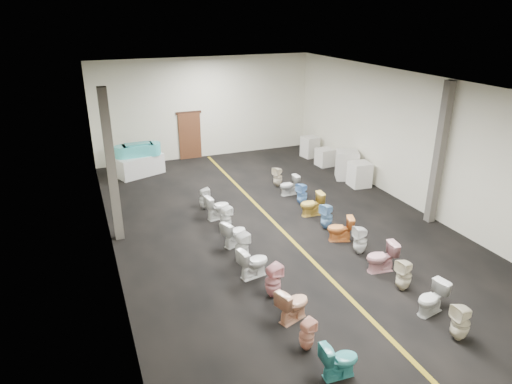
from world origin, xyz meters
TOP-DOWN VIEW (x-y plane):
  - floor at (0.00, 0.00)m, footprint 16.00×16.00m
  - ceiling at (0.00, 0.00)m, footprint 16.00×16.00m
  - wall_back at (0.00, 8.00)m, footprint 10.00×0.00m
  - wall_front at (0.00, -8.00)m, footprint 10.00×0.00m
  - wall_left at (-5.00, 0.00)m, footprint 0.00×16.00m
  - wall_right at (5.00, 0.00)m, footprint 0.00×16.00m
  - aisle_stripe at (0.00, 0.00)m, footprint 0.12×15.60m
  - back_door at (-0.80, 7.94)m, footprint 1.00×0.10m
  - door_frame at (-0.80, 7.95)m, footprint 1.15×0.08m
  - column_left at (-4.75, 1.00)m, footprint 0.25×0.25m
  - column_right at (4.75, -1.50)m, footprint 0.25×0.25m
  - display_table at (-3.32, 6.50)m, footprint 2.07×1.55m
  - bathtub at (-3.32, 6.50)m, footprint 1.86×0.72m
  - appliance_crate_a at (4.40, 2.04)m, footprint 0.79×0.79m
  - appliance_crate_b at (4.40, 2.96)m, footprint 1.10×1.10m
  - appliance_crate_c at (4.40, 4.71)m, footprint 0.71×0.71m
  - appliance_crate_d at (4.40, 6.10)m, footprint 0.76×0.76m
  - toilet_left_0 at (-1.56, -6.26)m, footprint 0.75×0.45m
  - toilet_left_1 at (-1.78, -5.39)m, footprint 0.39×0.39m
  - toilet_left_2 at (-1.62, -4.43)m, footprint 0.90×0.69m
  - toilet_left_3 at (-1.67, -3.46)m, footprint 0.48×0.47m
  - toilet_left_4 at (-1.78, -2.47)m, footprint 0.87×0.60m
  - toilet_left_5 at (-1.78, -1.61)m, footprint 0.46×0.45m
  - toilet_left_6 at (-1.68, -0.71)m, footprint 0.87×0.69m
  - toilet_left_7 at (-1.59, 0.36)m, footprint 0.44×0.43m
  - toilet_left_8 at (-1.59, 1.23)m, footprint 0.87×0.59m
  - toilet_left_9 at (-1.78, 2.14)m, footprint 0.36×0.36m
  - toilet_right_0 at (1.31, -6.30)m, footprint 0.39×0.38m
  - toilet_right_1 at (1.37, -5.38)m, footprint 0.82×0.57m
  - toilet_right_2 at (1.40, -4.38)m, footprint 0.43×0.43m
  - toilet_right_3 at (1.40, -3.47)m, footprint 0.86×0.56m
  - toilet_right_4 at (1.42, -2.48)m, footprint 0.40×0.40m
  - toilet_right_5 at (1.31, -1.60)m, footprint 0.86×0.66m
  - toilet_right_6 at (1.35, -0.74)m, footprint 0.48×0.47m
  - toilet_right_7 at (1.38, 0.30)m, footprint 0.81×0.49m
  - toilet_right_8 at (1.49, 1.21)m, footprint 0.46×0.45m
  - toilet_right_9 at (1.47, 2.22)m, footprint 0.74×0.44m
  - toilet_right_10 at (1.44, 3.17)m, footprint 0.45×0.45m

SIDE VIEW (x-z plane):
  - floor at x=0.00m, z-range 0.00..0.00m
  - aisle_stripe at x=0.00m, z-range 0.00..0.01m
  - toilet_left_1 at x=-1.78m, z-range 0.00..0.69m
  - toilet_right_9 at x=1.47m, z-range 0.00..0.74m
  - toilet_left_0 at x=-1.56m, z-range 0.00..0.74m
  - toilet_left_9 at x=-1.78m, z-range 0.00..0.75m
  - appliance_crate_c at x=4.40m, z-range 0.00..0.75m
  - toilet_left_7 at x=-1.59m, z-range 0.00..0.76m
  - toilet_right_1 at x=1.37m, z-range 0.00..0.77m
  - toilet_right_5 at x=1.31m, z-range 0.00..0.77m
  - toilet_right_10 at x=1.44m, z-range 0.00..0.77m
  - toilet_left_6 at x=-1.68m, z-range 0.00..0.78m
  - toilet_right_7 at x=1.38m, z-range 0.00..0.80m
  - toilet_right_8 at x=1.49m, z-range 0.00..0.80m
  - toilet_left_2 at x=-1.62m, z-range 0.00..0.81m
  - toilet_right_3 at x=1.40m, z-range 0.00..0.82m
  - toilet_left_8 at x=-1.59m, z-range 0.00..0.82m
  - toilet_left_4 at x=-1.78m, z-range 0.00..0.82m
  - toilet_left_5 at x=-1.78m, z-range 0.00..0.82m
  - toilet_right_2 at x=1.40m, z-range 0.00..0.82m
  - display_table at x=-3.32m, z-range 0.00..0.83m
  - toilet_right_6 at x=1.35m, z-range 0.00..0.83m
  - toilet_right_0 at x=1.31m, z-range 0.00..0.83m
  - toilet_right_4 at x=1.42m, z-range 0.00..0.83m
  - toilet_left_3 at x=-1.67m, z-range 0.00..0.85m
  - appliance_crate_a at x=4.40m, z-range 0.00..0.95m
  - appliance_crate_d at x=4.40m, z-range 0.00..0.95m
  - appliance_crate_b at x=4.40m, z-range 0.00..1.14m
  - back_door at x=-0.80m, z-range 0.00..2.10m
  - bathtub at x=-3.32m, z-range 0.79..1.34m
  - door_frame at x=-0.80m, z-range 2.07..2.17m
  - wall_back at x=0.00m, z-range -2.75..7.25m
  - wall_front at x=0.00m, z-range -2.75..7.25m
  - wall_left at x=-5.00m, z-range -5.75..10.25m
  - wall_right at x=5.00m, z-range -5.75..10.25m
  - column_left at x=-4.75m, z-range 0.00..4.50m
  - column_right at x=4.75m, z-range 0.00..4.50m
  - ceiling at x=0.00m, z-range 4.50..4.50m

